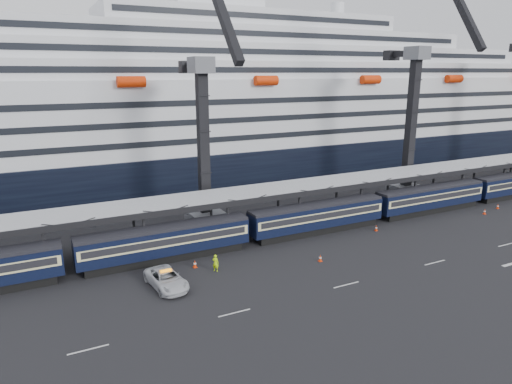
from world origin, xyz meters
The scene contains 14 objects.
ground centered at (0.00, 0.00, 0.00)m, with size 260.00×260.00×0.00m, color black.
lane_markings centered at (8.15, -5.23, 0.01)m, with size 111.00×4.27×0.02m.
train centered at (-4.65, 10.00, 2.20)m, with size 133.05×3.00×4.05m.
canopy centered at (0.00, 14.00, 5.25)m, with size 130.00×6.25×5.53m.
cruise_ship centered at (-1.08, 45.99, 12.34)m, with size 214.09×28.84×34.00m.
crane_dark_near centered at (-20.00, 18.59, 11.93)m, with size 4.50×17.75×35.08m.
crane_dark_mid centered at (15.00, 17.59, 13.36)m, with size 4.50×18.24×39.64m.
pickup_truck centered at (-29.86, 3.40, 0.83)m, with size 2.76×5.98×1.66m, color silver.
worker centered at (-24.25, 4.71, 0.93)m, with size 0.68×0.44×1.85m, color #C1FF0D.
traffic_cone_b centered at (-25.88, 6.58, 0.42)m, with size 0.43×0.43×0.85m.
traffic_cone_c centered at (-13.01, 1.93, 0.39)m, with size 0.40×0.40×0.80m.
traffic_cone_d centered at (-0.76, 6.94, 0.38)m, with size 0.39×0.39×0.78m.
traffic_cone_e centered at (18.34, 5.45, 0.40)m, with size 0.40×0.40×0.81m.
traffic_cone_f centered at (22.58, 6.42, 0.39)m, with size 0.39×0.39×0.78m.
Camera 1 is at (-40.21, -36.50, 20.18)m, focal length 32.00 mm.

